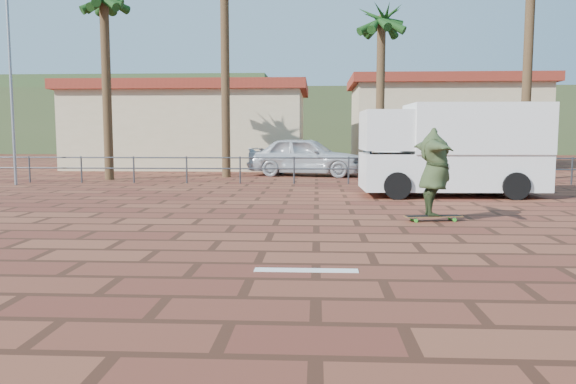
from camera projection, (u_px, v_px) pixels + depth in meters
The scene contains 15 objects.
ground at pixel (263, 251), 8.78m from camera, with size 120.00×120.00×0.00m, color brown.
paint_stripe at pixel (306, 270), 7.55m from camera, with size 1.40×0.22×0.01m, color white.
guardrail at pixel (294, 165), 20.63m from camera, with size 24.06×0.06×1.00m.
flagpole at pixel (13, 54), 19.73m from camera, with size 1.30×0.10×8.00m.
palm_far_left at pixel (104, 5), 21.87m from camera, with size 2.40×2.40×8.25m.
palm_center at pixel (382, 25), 23.34m from camera, with size 2.40×2.40×7.75m.
building_west at pixel (192, 126), 30.70m from camera, with size 12.60×7.60×4.50m.
building_east at pixel (443, 121), 31.95m from camera, with size 10.60×6.60×5.00m.
hill_front at pixel (309, 123), 58.14m from camera, with size 70.00×18.00×6.00m, color #384C28.
hill_back at pixel (120, 115), 65.12m from camera, with size 35.00×14.00×8.00m, color #384C28.
longboard at pixel (433, 217), 11.79m from camera, with size 1.24×0.47×0.12m.
skateboarder at pixel (434, 172), 11.69m from camera, with size 2.26×0.62×1.84m, color #314022.
campervan at pixel (452, 148), 16.55m from camera, with size 5.28×2.42×2.70m.
car_silver at pixel (306, 156), 24.57m from camera, with size 2.02×5.01×1.71m, color silver.
car_white at pixel (420, 161), 22.59m from camera, with size 1.54×4.42×1.46m, color white.
Camera 1 is at (0.84, -8.60, 1.83)m, focal length 35.00 mm.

